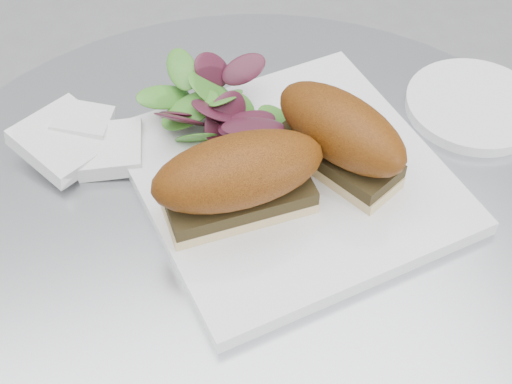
# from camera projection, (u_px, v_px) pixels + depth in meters

# --- Properties ---
(table) EXTENTS (0.70, 0.70, 0.73)m
(table) POSITION_uv_depth(u_px,v_px,m) (256.00, 373.00, 0.82)
(table) COLOR silver
(table) RESTS_ON ground
(plate) EXTENTS (0.31, 0.31, 0.02)m
(plate) POSITION_uv_depth(u_px,v_px,m) (290.00, 177.00, 0.67)
(plate) COLOR white
(plate) RESTS_ON table
(sandwich_left) EXTENTS (0.15, 0.07, 0.08)m
(sandwich_left) POSITION_uv_depth(u_px,v_px,m) (239.00, 178.00, 0.61)
(sandwich_left) COLOR beige
(sandwich_left) RESTS_ON plate
(sandwich_right) EXTENTS (0.12, 0.15, 0.08)m
(sandwich_right) POSITION_uv_depth(u_px,v_px,m) (340.00, 135.00, 0.64)
(sandwich_right) COLOR beige
(sandwich_right) RESTS_ON plate
(salad) EXTENTS (0.13, 0.13, 0.05)m
(salad) POSITION_uv_depth(u_px,v_px,m) (221.00, 106.00, 0.69)
(salad) COLOR #42902F
(salad) RESTS_ON plate
(napkin) EXTENTS (0.13, 0.13, 0.02)m
(napkin) POSITION_uv_depth(u_px,v_px,m) (89.00, 149.00, 0.70)
(napkin) COLOR white
(napkin) RESTS_ON table
(saucer) EXTENTS (0.14, 0.14, 0.01)m
(saucer) POSITION_uv_depth(u_px,v_px,m) (474.00, 105.00, 0.74)
(saucer) COLOR white
(saucer) RESTS_ON table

